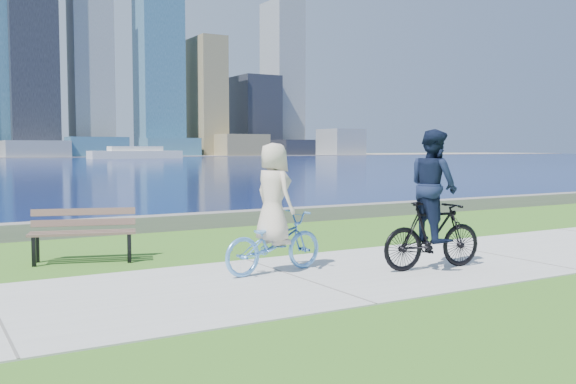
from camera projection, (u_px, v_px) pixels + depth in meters
name	position (u px, v px, depth m)	size (l,w,h in m)	color
ground	(301.00, 279.00, 9.21)	(320.00, 320.00, 0.00)	#32651A
concrete_path	(301.00, 279.00, 9.21)	(80.00, 3.50, 0.02)	#AEAFA9
seawall	(159.00, 223.00, 14.54)	(90.00, 0.50, 0.35)	slate
ferry_far	(135.00, 153.00, 107.33)	(15.14, 4.33, 2.06)	silver
park_bench	(83.00, 230.00, 10.60)	(1.78, 1.04, 0.87)	black
cyclist_woman	(274.00, 225.00, 9.57)	(0.84, 1.80, 1.94)	#62A5EF
cyclist_man	(433.00, 211.00, 9.83)	(0.73, 1.79, 2.15)	black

